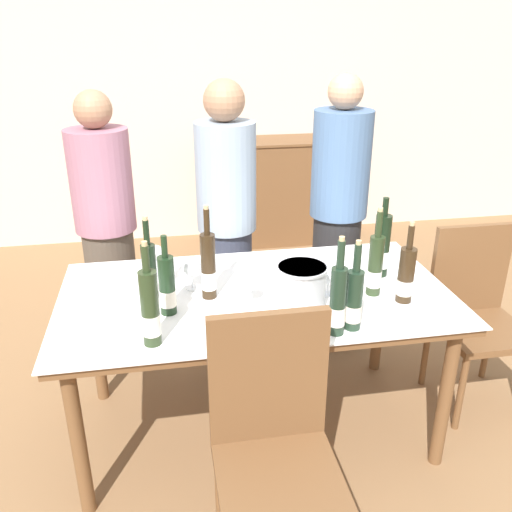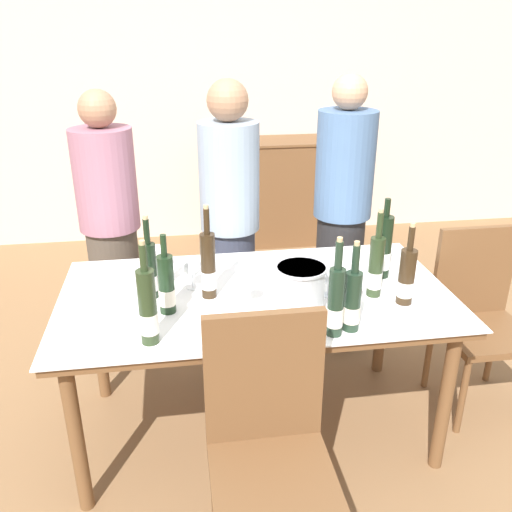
# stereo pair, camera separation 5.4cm
# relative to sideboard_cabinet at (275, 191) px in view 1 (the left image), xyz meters

# --- Properties ---
(ground_plane) EXTENTS (12.00, 12.00, 0.00)m
(ground_plane) POSITION_rel_sideboard_cabinet_xyz_m (-0.62, -2.49, -0.47)
(ground_plane) COLOR olive
(back_wall) EXTENTS (8.00, 0.10, 2.80)m
(back_wall) POSITION_rel_sideboard_cabinet_xyz_m (-0.62, 0.29, 0.93)
(back_wall) COLOR beige
(back_wall) RESTS_ON ground_plane
(sideboard_cabinet) EXTENTS (1.20, 0.46, 0.93)m
(sideboard_cabinet) POSITION_rel_sideboard_cabinet_xyz_m (0.00, 0.00, 0.00)
(sideboard_cabinet) COLOR brown
(sideboard_cabinet) RESTS_ON ground_plane
(dining_table) EXTENTS (1.74, 0.94, 0.75)m
(dining_table) POSITION_rel_sideboard_cabinet_xyz_m (-0.62, -2.49, 0.22)
(dining_table) COLOR brown
(dining_table) RESTS_ON ground_plane
(ice_bucket) EXTENTS (0.21, 0.21, 0.20)m
(ice_bucket) POSITION_rel_sideboard_cabinet_xyz_m (-0.46, -2.68, 0.39)
(ice_bucket) COLOR silver
(ice_bucket) RESTS_ON dining_table
(wine_bottle_0) EXTENTS (0.07, 0.07, 0.37)m
(wine_bottle_0) POSITION_rel_sideboard_cabinet_xyz_m (-0.30, -2.86, 0.41)
(wine_bottle_0) COLOR #1E3323
(wine_bottle_0) RESTS_ON dining_table
(wine_bottle_1) EXTENTS (0.07, 0.07, 0.36)m
(wine_bottle_1) POSITION_rel_sideboard_cabinet_xyz_m (0.00, -2.68, 0.41)
(wine_bottle_1) COLOR #332314
(wine_bottle_1) RESTS_ON dining_table
(wine_bottle_2) EXTENTS (0.07, 0.07, 0.34)m
(wine_bottle_2) POSITION_rel_sideboard_cabinet_xyz_m (-1.01, -2.61, 0.41)
(wine_bottle_2) COLOR black
(wine_bottle_2) RESTS_ON dining_table
(wine_bottle_3) EXTENTS (0.06, 0.06, 0.40)m
(wine_bottle_3) POSITION_rel_sideboard_cabinet_xyz_m (-0.37, -2.88, 0.43)
(wine_bottle_3) COLOR #1E3323
(wine_bottle_3) RESTS_ON dining_table
(wine_bottle_4) EXTENTS (0.06, 0.06, 0.40)m
(wine_bottle_4) POSITION_rel_sideboard_cabinet_xyz_m (-0.10, -2.59, 0.42)
(wine_bottle_4) COLOR #28381E
(wine_bottle_4) RESTS_ON dining_table
(wine_bottle_5) EXTENTS (0.07, 0.07, 0.41)m
(wine_bottle_5) POSITION_rel_sideboard_cabinet_xyz_m (-1.07, -2.83, 0.43)
(wine_bottle_5) COLOR #28381E
(wine_bottle_5) RESTS_ON dining_table
(wine_bottle_6) EXTENTS (0.08, 0.08, 0.38)m
(wine_bottle_6) POSITION_rel_sideboard_cabinet_xyz_m (-0.00, -2.41, 0.43)
(wine_bottle_6) COLOR black
(wine_bottle_6) RESTS_ON dining_table
(wine_bottle_7) EXTENTS (0.06, 0.06, 0.38)m
(wine_bottle_7) POSITION_rel_sideboard_cabinet_xyz_m (-1.08, -2.46, 0.41)
(wine_bottle_7) COLOR black
(wine_bottle_7) RESTS_ON dining_table
(wine_bottle_8) EXTENTS (0.07, 0.07, 0.42)m
(wine_bottle_8) POSITION_rel_sideboard_cabinet_xyz_m (-0.83, -2.50, 0.43)
(wine_bottle_8) COLOR #332314
(wine_bottle_8) RESTS_ON dining_table
(wine_glass_0) EXTENTS (0.08, 0.08, 0.13)m
(wine_glass_0) POSITION_rel_sideboard_cabinet_xyz_m (-0.31, -2.57, 0.38)
(wine_glass_0) COLOR white
(wine_glass_0) RESTS_ON dining_table
(wine_glass_1) EXTENTS (0.07, 0.07, 0.14)m
(wine_glass_1) POSITION_rel_sideboard_cabinet_xyz_m (-1.05, -2.19, 0.38)
(wine_glass_1) COLOR white
(wine_glass_1) RESTS_ON dining_table
(wine_glass_2) EXTENTS (0.08, 0.08, 0.15)m
(wine_glass_2) POSITION_rel_sideboard_cabinet_xyz_m (0.03, -2.30, 0.39)
(wine_glass_2) COLOR white
(wine_glass_2) RESTS_ON dining_table
(wine_glass_3) EXTENTS (0.07, 0.07, 0.14)m
(wine_glass_3) POSITION_rel_sideboard_cabinet_xyz_m (-0.66, -2.59, 0.38)
(wine_glass_3) COLOR white
(wine_glass_3) RESTS_ON dining_table
(wine_glass_4) EXTENTS (0.08, 0.08, 0.15)m
(wine_glass_4) POSITION_rel_sideboard_cabinet_xyz_m (-0.89, -2.40, 0.39)
(wine_glass_4) COLOR white
(wine_glass_4) RESTS_ON dining_table
(chair_right_end) EXTENTS (0.42, 0.42, 0.93)m
(chair_right_end) POSITION_rel_sideboard_cabinet_xyz_m (0.55, -2.41, 0.06)
(chair_right_end) COLOR brown
(chair_right_end) RESTS_ON ground_plane
(chair_near_front) EXTENTS (0.42, 0.42, 0.99)m
(chair_near_front) POSITION_rel_sideboard_cabinet_xyz_m (-0.68, -3.19, 0.09)
(chair_near_front) COLOR brown
(chair_near_front) RESTS_ON ground_plane
(person_host) EXTENTS (0.33, 0.33, 1.56)m
(person_host) POSITION_rel_sideboard_cabinet_xyz_m (-1.32, -1.71, 0.31)
(person_host) COLOR #51473D
(person_host) RESTS_ON ground_plane
(person_guest_left) EXTENTS (0.33, 0.33, 1.61)m
(person_guest_left) POSITION_rel_sideboard_cabinet_xyz_m (-0.65, -1.77, 0.34)
(person_guest_left) COLOR #383F56
(person_guest_left) RESTS_ON ground_plane
(person_guest_right) EXTENTS (0.33, 0.33, 1.62)m
(person_guest_right) POSITION_rel_sideboard_cabinet_xyz_m (0.00, -1.76, 0.35)
(person_guest_right) COLOR #262628
(person_guest_right) RESTS_ON ground_plane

